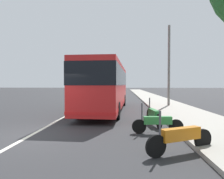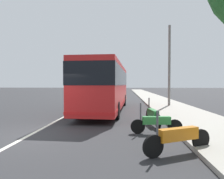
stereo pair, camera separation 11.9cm
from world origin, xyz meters
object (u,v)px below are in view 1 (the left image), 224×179
motorcycle_mid_row (157,122)px  car_behind_bus (89,92)px  utility_pole (169,66)px  coach_bus (107,84)px  car_oncoming (96,90)px  car_ahead_same_lane (117,90)px  motorcycle_by_tree (181,137)px  motorcycle_far_end (153,115)px

motorcycle_mid_row → car_behind_bus: (27.57, 7.67, 0.23)m
motorcycle_mid_row → utility_pole: size_ratio=0.29×
coach_bus → car_oncoming: size_ratio=2.52×
car_behind_bus → coach_bus: bearing=9.1°
motorcycle_mid_row → car_behind_bus: 28.62m
car_behind_bus → utility_pole: utility_pole is taller
motorcycle_mid_row → car_behind_bus: size_ratio=0.45×
car_ahead_same_lane → car_behind_bus: bearing=155.5°
motorcycle_mid_row → utility_pole: utility_pole is taller
motorcycle_by_tree → motorcycle_far_end: size_ratio=0.91×
motorcycle_far_end → car_behind_bus: car_behind_bus is taller
motorcycle_by_tree → motorcycle_far_end: 3.99m
motorcycle_far_end → utility_pole: 8.98m
coach_bus → car_ahead_same_lane: coach_bus is taller
car_ahead_same_lane → utility_pole: utility_pole is taller
car_oncoming → motorcycle_mid_row: bearing=15.0°
motorcycle_mid_row → car_oncoming: size_ratio=0.45×
motorcycle_far_end → car_behind_bus: bearing=8.4°
coach_bus → motorcycle_mid_row: bearing=-156.1°
motorcycle_by_tree → motorcycle_mid_row: bearing=-110.1°
motorcycle_mid_row → car_ahead_same_lane: bearing=-89.1°
motorcycle_mid_row → car_oncoming: (36.17, 7.71, 0.23)m
coach_bus → car_ahead_same_lane: (33.36, 0.41, -1.27)m
motorcycle_far_end → car_oncoming: car_oncoming is taller
coach_bus → motorcycle_by_tree: size_ratio=5.48×
car_oncoming → car_ahead_same_lane: bearing=134.1°
motorcycle_by_tree → utility_pole: (12.04, -2.31, 3.09)m
coach_bus → car_behind_bus: size_ratio=2.53×
motorcycle_by_tree → utility_pole: utility_pole is taller
motorcycle_mid_row → car_behind_bus: car_behind_bus is taller
coach_bus → motorcycle_far_end: size_ratio=5.00×
motorcycle_mid_row → car_ahead_same_lane: 40.34m
car_oncoming → utility_pole: bearing=24.3°
motorcycle_by_tree → car_behind_bus: size_ratio=0.46×
motorcycle_by_tree → car_oncoming: bearing=-105.2°
coach_bus → utility_pole: size_ratio=1.63×
car_ahead_same_lane → car_behind_bus: car_ahead_same_lane is taller
motorcycle_by_tree → car_oncoming: (38.47, 7.99, 0.20)m
motorcycle_far_end → utility_pole: (8.05, -2.50, 3.08)m
utility_pole → car_oncoming: bearing=21.3°
coach_bus → motorcycle_by_tree: coach_bus is taller
motorcycle_by_tree → motorcycle_mid_row: (2.30, 0.28, -0.03)m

